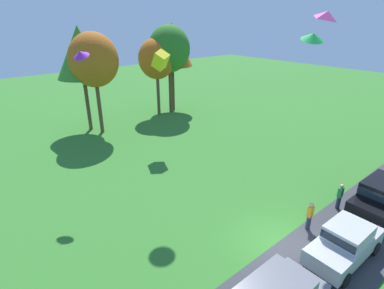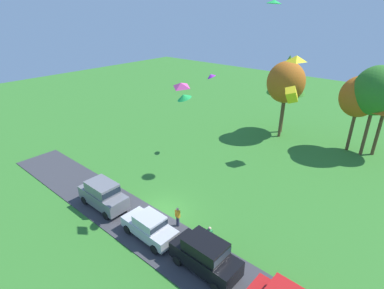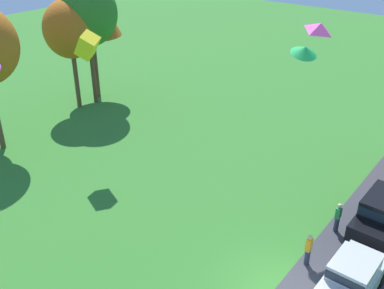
% 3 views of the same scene
% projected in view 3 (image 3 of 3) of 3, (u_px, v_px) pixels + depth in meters
% --- Properties ---
extents(ground_plane, '(120.00, 120.00, 0.00)m').
position_uv_depth(ground_plane, '(275.00, 288.00, 19.42)').
color(ground_plane, '#337528').
extents(car_sedan_near_entrance, '(4.43, 2.02, 1.84)m').
position_uv_depth(car_sedan_near_entrance, '(351.00, 278.00, 18.50)').
color(car_sedan_near_entrance, '#B7B7BC').
rests_on(car_sedan_near_entrance, ground).
extents(car_suv_far_end, '(4.63, 2.11, 2.28)m').
position_uv_depth(car_suv_far_end, '(383.00, 214.00, 21.95)').
color(car_suv_far_end, black).
rests_on(car_suv_far_end, ground).
extents(person_on_lawn, '(0.36, 0.24, 1.71)m').
position_uv_depth(person_on_lawn, '(308.00, 250.00, 20.26)').
color(person_on_lawn, '#2D334C').
rests_on(person_on_lawn, ground).
extents(person_watching_sky, '(0.36, 0.24, 1.71)m').
position_uv_depth(person_watching_sky, '(338.00, 218.00, 22.39)').
color(person_watching_sky, '#2D334C').
rests_on(person_watching_sky, ground).
extents(tree_far_right, '(4.11, 4.11, 8.69)m').
position_uv_depth(tree_far_right, '(70.00, 29.00, 34.21)').
color(tree_far_right, brown).
rests_on(tree_far_right, ground).
extents(tree_lone_near, '(4.74, 4.74, 10.01)m').
position_uv_depth(tree_lone_near, '(87.00, 13.00, 34.70)').
color(tree_lone_near, brown).
rests_on(tree_lone_near, ground).
extents(tree_right_of_center, '(4.80, 4.80, 10.14)m').
position_uv_depth(tree_right_of_center, '(89.00, 5.00, 35.70)').
color(tree_right_of_center, brown).
rests_on(tree_right_of_center, ground).
extents(kite_box_mid_center, '(1.37, 1.84, 1.88)m').
position_uv_depth(kite_box_mid_center, '(87.00, 46.00, 26.49)').
color(kite_box_mid_center, yellow).
extents(kite_diamond_high_right, '(1.07, 0.87, 0.51)m').
position_uv_depth(kite_diamond_high_right, '(320.00, 28.00, 15.93)').
color(kite_diamond_high_right, '#EA4C9E').
extents(kite_delta_near_flag, '(1.41, 1.42, 0.60)m').
position_uv_depth(kite_delta_near_flag, '(304.00, 50.00, 16.47)').
color(kite_delta_near_flag, green).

